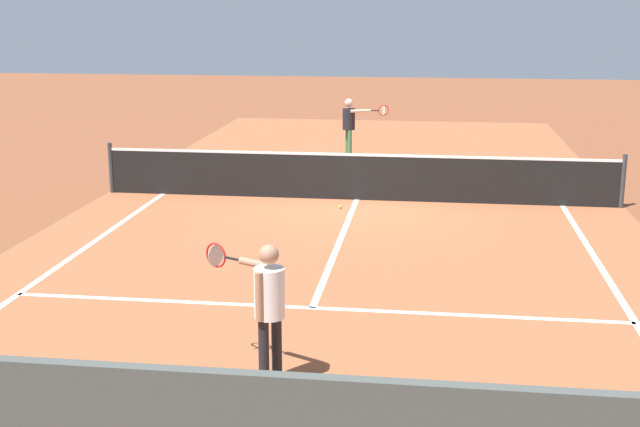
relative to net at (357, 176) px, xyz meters
The scene contains 10 objects.
ground_plane 0.49m from the net, ahead, with size 60.00×60.00×0.00m, color brown.
court_surface_inbounds 0.49m from the net, ahead, with size 10.62×24.40×0.00m, color #9E5433.
line_sideline_left 7.24m from the net, 124.66° to the right, with size 0.10×11.89×0.01m, color white.
line_sideline_right 7.24m from the net, 55.34° to the right, with size 0.10×11.89×0.01m, color white.
line_service_near 6.42m from the net, 90.00° to the right, with size 8.22×0.10×0.01m, color white.
line_center_service 3.24m from the net, 90.00° to the right, with size 0.10×6.40×0.01m, color white.
net is the anchor object (origin of this frame).
player_near 8.73m from the net, 90.87° to the right, with size 0.99×0.84×1.53m.
player_far 4.74m from the net, 97.45° to the left, with size 1.17×0.47×1.56m.
tennis_ball_near_net 0.95m from the net, 107.69° to the right, with size 0.07×0.07×0.07m, color #CCE033.
Camera 1 is at (1.50, -16.78, 3.90)m, focal length 47.34 mm.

